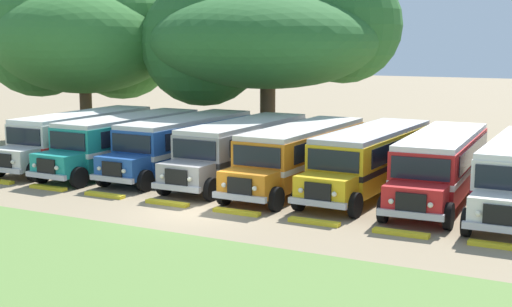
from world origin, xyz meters
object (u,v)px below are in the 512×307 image
parked_bus_slot_2 (184,142)px  broad_shade_tree (272,37)px  parked_bus_slot_0 (82,136)px  parked_bus_slot_5 (371,157)px  secondary_tree (87,40)px  parked_bus_slot_1 (127,140)px  parked_bus_slot_4 (301,153)px  parked_bus_slot_6 (441,163)px  parked_bus_slot_3 (242,147)px

parked_bus_slot_2 → broad_shade_tree: bearing=-180.0°
parked_bus_slot_0 → parked_bus_slot_2: bearing=94.1°
parked_bus_slot_5 → secondary_tree: secondary_tree is taller
parked_bus_slot_1 → parked_bus_slot_2: 3.18m
parked_bus_slot_4 → secondary_tree: secondary_tree is taller
parked_bus_slot_2 → parked_bus_slot_6: 13.25m
parked_bus_slot_5 → parked_bus_slot_6: bearing=89.4°
parked_bus_slot_1 → parked_bus_slot_6: same height
parked_bus_slot_4 → secondary_tree: bearing=-110.9°
parked_bus_slot_6 → broad_shade_tree: broad_shade_tree is taller
parked_bus_slot_0 → broad_shade_tree: size_ratio=0.68×
parked_bus_slot_4 → parked_bus_slot_6: size_ratio=1.00×
parked_bus_slot_2 → parked_bus_slot_5: (10.10, -0.08, 0.00)m
parked_bus_slot_6 → parked_bus_slot_0: bearing=-91.6°
parked_bus_slot_2 → parked_bus_slot_1: bearing=-74.8°
parked_bus_slot_0 → secondary_tree: size_ratio=0.79×
parked_bus_slot_0 → parked_bus_slot_3: 9.90m
parked_bus_slot_3 → parked_bus_slot_5: (6.56, 0.14, 0.00)m
parked_bus_slot_1 → secondary_tree: secondary_tree is taller
broad_shade_tree → secondary_tree: 12.88m
secondary_tree → broad_shade_tree: bearing=12.2°
parked_bus_slot_3 → parked_bus_slot_6: (9.71, -0.01, 0.00)m
parked_bus_slot_3 → broad_shade_tree: 11.99m
parked_bus_slot_3 → parked_bus_slot_5: 6.56m
parked_bus_slot_3 → parked_bus_slot_4: 3.34m
parked_bus_slot_3 → parked_bus_slot_1: bearing=-84.8°
parked_bus_slot_1 → parked_bus_slot_2: (3.08, 0.79, 0.00)m
broad_shade_tree → secondary_tree: broad_shade_tree is taller
parked_bus_slot_0 → parked_bus_slot_4: 13.22m
broad_shade_tree → secondary_tree: bearing=-167.8°
secondary_tree → parked_bus_slot_2: bearing=-30.0°
parked_bus_slot_3 → broad_shade_tree: bearing=-161.2°
parked_bus_slot_0 → secondary_tree: bearing=-143.2°
secondary_tree → parked_bus_slot_5: bearing=-17.9°
parked_bus_slot_2 → parked_bus_slot_6: bearing=89.8°
parked_bus_slot_2 → parked_bus_slot_4: (6.86, -0.58, 0.00)m
parked_bus_slot_1 → parked_bus_slot_6: 16.34m
broad_shade_tree → parked_bus_slot_5: bearing=-45.1°
parked_bus_slot_0 → parked_bus_slot_1: 3.27m
parked_bus_slot_0 → parked_bus_slot_4: bearing=88.8°
parked_bus_slot_4 → parked_bus_slot_6: bearing=94.2°
parked_bus_slot_1 → parked_bus_slot_4: same height
secondary_tree → parked_bus_slot_6: bearing=-16.1°
secondary_tree → parked_bus_slot_3: bearing=-24.9°
parked_bus_slot_0 → parked_bus_slot_3: same height
parked_bus_slot_5 → secondary_tree: (-22.55, 7.27, 5.20)m
parked_bus_slot_3 → parked_bus_slot_4: same height
parked_bus_slot_3 → parked_bus_slot_6: 9.71m
parked_bus_slot_0 → broad_shade_tree: broad_shade_tree is taller
parked_bus_slot_5 → parked_bus_slot_2: bearing=-88.4°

